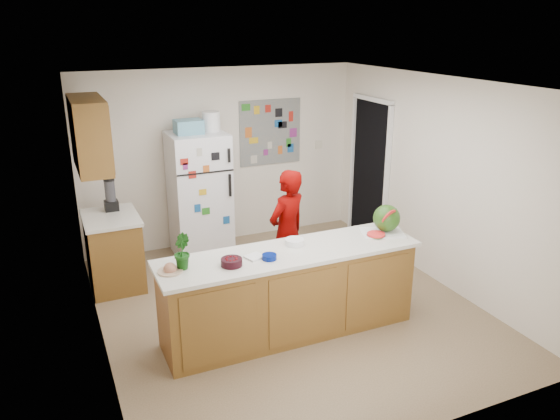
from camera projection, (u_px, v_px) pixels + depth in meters
name	position (u px, v px, depth m)	size (l,w,h in m)	color
floor	(287.00, 307.00, 6.23)	(4.00, 4.50, 0.02)	brown
wall_back	(221.00, 157.00, 7.77)	(4.00, 0.02, 2.50)	beige
wall_left	(90.00, 230.00, 5.05)	(0.02, 4.50, 2.50)	beige
wall_right	(439.00, 181.00, 6.58)	(0.02, 4.50, 2.50)	beige
ceiling	(288.00, 82.00, 5.40)	(4.00, 4.50, 0.02)	white
doorway	(370.00, 171.00, 7.90)	(0.03, 0.85, 2.04)	black
peninsula_base	(290.00, 294.00, 5.57)	(2.60, 0.62, 0.88)	brown
peninsula_top	(290.00, 253.00, 5.42)	(2.68, 0.70, 0.04)	silver
side_counter_base	(114.00, 253.00, 6.61)	(0.60, 0.80, 0.86)	brown
side_counter_top	(110.00, 218.00, 6.46)	(0.64, 0.84, 0.04)	silver
upper_cabinets	(89.00, 134.00, 6.03)	(0.35, 1.00, 0.80)	brown
refrigerator	(200.00, 195.00, 7.40)	(0.75, 0.70, 1.70)	silver
fridge_top_bin	(189.00, 127.00, 7.05)	(0.35, 0.28, 0.18)	#5999B2
photo_collage	(270.00, 132.00, 7.94)	(0.95, 0.01, 0.95)	slate
person	(287.00, 233.00, 6.33)	(0.55, 0.36, 1.51)	#5E0100
blender_appliance	(110.00, 195.00, 6.59)	(0.12, 0.12, 0.38)	black
cutting_board	(382.00, 233.00, 5.88)	(0.45, 0.34, 0.01)	silver
watermelon	(387.00, 218.00, 5.87)	(0.29, 0.29, 0.29)	#2A5A0F
watermelon_slice	(376.00, 234.00, 5.78)	(0.19, 0.19, 0.02)	red
cherry_bowl	(232.00, 262.00, 5.09)	(0.20, 0.20, 0.07)	black
white_bowl	(295.00, 242.00, 5.57)	(0.20, 0.20, 0.06)	silver
cobalt_bowl	(269.00, 257.00, 5.23)	(0.14, 0.14, 0.05)	#00105E
plate	(170.00, 271.00, 4.97)	(0.23, 0.23, 0.02)	beige
paper_towel	(255.00, 257.00, 5.26)	(0.17, 0.15, 0.02)	white
keys	(396.00, 236.00, 5.78)	(0.08, 0.04, 0.01)	gray
potted_plant	(181.00, 252.00, 4.99)	(0.18, 0.15, 0.33)	#143A0F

